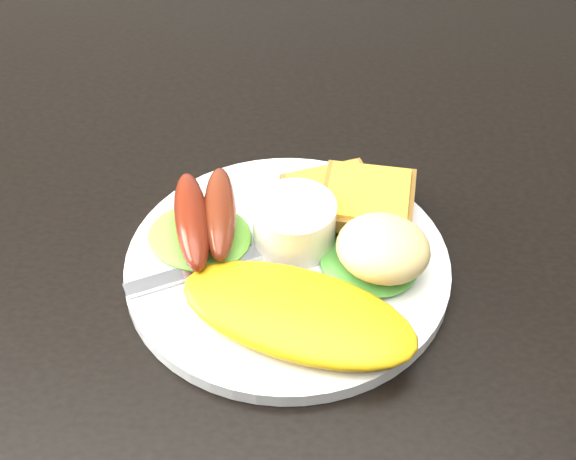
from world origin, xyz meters
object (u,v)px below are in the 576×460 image
Objects in this scene: plate at (287,265)px; person at (490,0)px; dining_table at (324,228)px; dining_chair at (292,13)px.

person is at bearing 65.83° from plate.
dining_table reaches higher than dining_chair.
person is at bearing -60.46° from dining_chair.
dining_table is 0.50m from person.
dining_chair is 0.34× the size of person.
person is (0.20, 0.45, -0.03)m from dining_table.
plate reaches higher than dining_table.
plate is (-0.23, -0.52, 0.06)m from person.
dining_table is 0.91m from dining_chair.
person is at bearing 65.53° from dining_table.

